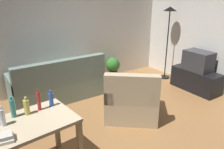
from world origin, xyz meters
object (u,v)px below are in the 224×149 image
at_px(couch, 58,85).
at_px(bottle_red, 39,101).
at_px(bottle_tall, 13,108).
at_px(bottle_squat, 27,107).
at_px(desk, 22,132).
at_px(armchair, 132,101).
at_px(book_stack, 3,138).
at_px(tv, 198,61).
at_px(bottle_clear, 2,117).
at_px(bottle_blue, 51,99).
at_px(torchiere_lamp, 169,23).
at_px(potted_plant, 113,67).
at_px(tv_stand, 196,80).

relative_size(couch, bottle_red, 6.65).
bearing_deg(bottle_red, bottle_tall, 179.55).
bearing_deg(bottle_squat, desk, -123.37).
bearing_deg(armchair, desk, 51.89).
bearing_deg(book_stack, tv, 10.55).
bearing_deg(book_stack, bottle_clear, 80.55).
bearing_deg(tv, bottle_blue, 95.32).
bearing_deg(torchiere_lamp, bottle_blue, -159.89).
relative_size(torchiere_lamp, desk, 1.43).
relative_size(bottle_tall, bottle_blue, 1.23).
height_order(tv, book_stack, tv).
bearing_deg(bottle_clear, book_stack, -99.45).
bearing_deg(bottle_clear, potted_plant, 36.02).
xyz_separation_m(armchair, bottle_clear, (-2.11, -0.35, 0.54)).
xyz_separation_m(potted_plant, bottle_blue, (-2.28, -1.96, 0.52)).
xyz_separation_m(bottle_clear, bottle_tall, (0.14, 0.12, 0.01)).
bearing_deg(desk, bottle_tall, 91.76).
distance_m(torchiere_lamp, potted_plant, 1.75).
distance_m(tv_stand, potted_plant, 2.02).
height_order(tv, desk, tv).
height_order(desk, bottle_clear, bottle_clear).
bearing_deg(bottle_red, bottle_blue, 7.34).
distance_m(torchiere_lamp, desk, 4.25).
distance_m(couch, desk, 2.21).
bearing_deg(bottle_blue, bottle_tall, -177.74).
bearing_deg(tv, armchair, 93.51).
distance_m(tv_stand, bottle_clear, 4.15).
height_order(bottle_clear, bottle_blue, bottle_clear).
xyz_separation_m(tv_stand, bottle_red, (-3.63, -0.34, 0.65)).
xyz_separation_m(desk, bottle_tall, (-0.03, 0.21, 0.23)).
relative_size(torchiere_lamp, armchair, 1.47).
bearing_deg(torchiere_lamp, bottle_tall, -161.88).
bearing_deg(couch, bottle_tall, 55.14).
xyz_separation_m(potted_plant, armchair, (-0.78, -1.75, -0.01)).
bearing_deg(desk, bottle_clear, 146.77).
relative_size(bottle_tall, bottle_red, 0.94).
bearing_deg(desk, tv_stand, 1.82).
xyz_separation_m(desk, book_stack, (-0.22, -0.22, 0.14)).
distance_m(potted_plant, bottle_squat, 3.32).
bearing_deg(tv_stand, bottle_blue, 95.32).
xyz_separation_m(torchiere_lamp, bottle_squat, (-3.79, -1.31, -0.55)).
xyz_separation_m(desk, potted_plant, (2.72, 2.18, -0.32)).
relative_size(tv_stand, bottle_clear, 4.59).
bearing_deg(book_stack, armchair, 16.71).
relative_size(potted_plant, bottle_tall, 2.15).
relative_size(couch, torchiere_lamp, 1.03).
bearing_deg(bottle_blue, desk, -152.52).
height_order(couch, bottle_tall, bottle_tall).
height_order(desk, bottle_squat, bottle_squat).
relative_size(torchiere_lamp, bottle_blue, 8.39).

